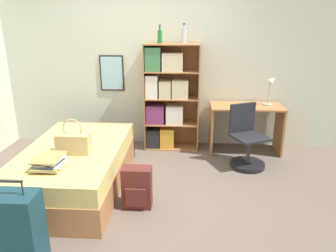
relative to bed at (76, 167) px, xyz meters
The scene contains 13 objects.
ground_plane 0.76m from the bed, ahead, with size 14.00×14.00×0.00m, color #66564C.
wall_back 2.04m from the bed, 65.85° to the left, with size 10.00×0.09×2.60m.
bed is the anchor object (origin of this frame).
handbag 0.44m from the bed, 67.89° to the right, with size 0.37×0.18×0.41m.
book_stack_on_bed 0.67m from the bed, 95.37° to the right, with size 0.31×0.37×0.12m.
suitcase 1.34m from the bed, 92.26° to the right, with size 0.43×0.26×0.79m.
bookcase 1.79m from the bed, 53.28° to the left, with size 0.84×0.36×1.63m.
bottle_green 2.21m from the bed, 55.74° to the left, with size 0.07×0.07×0.26m.
bottle_brown 2.41m from the bed, 47.83° to the left, with size 0.07×0.07×0.28m.
desk 2.59m from the bed, 29.67° to the left, with size 1.08×0.54×0.74m.
desk_lamp 3.01m from the bed, 27.01° to the left, with size 0.20×0.15×0.46m.
desk_chair 2.30m from the bed, 18.57° to the left, with size 0.58×0.58×0.87m.
backpack 0.91m from the bed, 26.61° to the right, with size 0.32×0.21×0.47m.
Camera 1 is at (0.63, -3.53, 1.99)m, focal length 35.00 mm.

